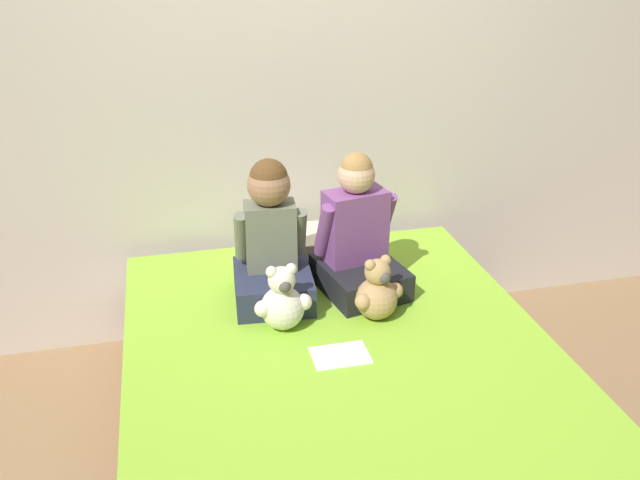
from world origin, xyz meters
TOP-DOWN VIEW (x-y plane):
  - ground_plane at (0.00, 0.00)m, footprint 14.00×14.00m
  - wall_behind_bed at (0.00, 1.07)m, footprint 8.00×0.06m
  - bed at (0.00, 0.00)m, footprint 1.61×1.92m
  - child_on_left at (-0.19, 0.44)m, footprint 0.34×0.37m
  - child_on_right at (0.18, 0.44)m, footprint 0.39×0.43m
  - teddy_bear_held_by_left_child at (-0.19, 0.19)m, footprint 0.23×0.17m
  - teddy_bear_held_by_right_child at (0.19, 0.18)m, footprint 0.21×0.17m
  - pillow_at_headboard at (0.00, 0.79)m, footprint 0.50×0.27m
  - sign_card at (-0.02, -0.05)m, footprint 0.21×0.15m

SIDE VIEW (x-z plane):
  - ground_plane at x=0.00m, z-range 0.00..0.00m
  - bed at x=0.00m, z-range 0.00..0.50m
  - sign_card at x=-0.02m, z-range 0.51..0.51m
  - pillow_at_headboard at x=0.00m, z-range 0.51..0.62m
  - teddy_bear_held_by_right_child at x=0.19m, z-range 0.48..0.75m
  - teddy_bear_held_by_left_child at x=-0.19m, z-range 0.48..0.76m
  - child_on_right at x=0.18m, z-range 0.44..1.03m
  - child_on_left at x=-0.19m, z-range 0.45..1.05m
  - wall_behind_bed at x=0.00m, z-range 0.00..2.50m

